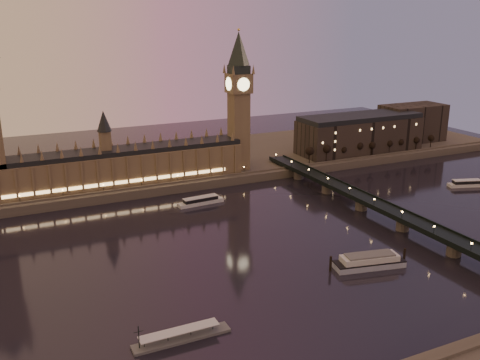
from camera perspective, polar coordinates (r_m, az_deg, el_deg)
The scene contains 19 objects.
ground at distance 288.28m, azimuth 0.46°, elevation -7.04°, with size 700.00×700.00×0.00m, color black.
far_embankment at distance 442.30m, azimuth -5.39°, elevation 1.89°, with size 560.00×130.00×6.00m, color #423D35.
palace_of_westminster at distance 377.92m, azimuth -13.15°, elevation 1.85°, with size 180.00×26.62×52.00m.
big_ben at distance 399.44m, azimuth -0.14°, elevation 9.27°, with size 17.68×17.68×104.00m.
westminster_bridge at distance 333.70m, azimuth 14.78°, elevation -3.20°, with size 13.20×260.00×15.30m.
city_block at distance 490.43m, azimuth 14.47°, elevation 5.23°, with size 155.00×45.00×34.00m.
bare_tree_0 at distance 426.05m, azimuth 7.59°, elevation 2.89°, with size 5.85×5.85×11.89m.
bare_tree_1 at distance 434.47m, azimuth 9.30°, elevation 3.08°, with size 5.85×5.85×11.89m.
bare_tree_2 at distance 443.26m, azimuth 10.95°, elevation 3.27°, with size 5.85×5.85×11.89m.
bare_tree_3 at distance 452.41m, azimuth 12.53°, elevation 3.45°, with size 5.85×5.85×11.89m.
bare_tree_4 at distance 461.89m, azimuth 14.05°, elevation 3.62°, with size 5.85×5.85×11.89m.
bare_tree_5 at distance 471.69m, azimuth 15.51°, elevation 3.78°, with size 5.85×5.85×11.89m.
bare_tree_6 at distance 481.78m, azimuth 16.91°, elevation 3.93°, with size 5.85×5.85×11.89m.
bare_tree_7 at distance 492.15m, azimuth 18.25°, elevation 4.07°, with size 5.85×5.85×11.89m.
bare_tree_8 at distance 502.78m, azimuth 19.54°, elevation 4.21°, with size 5.85×5.85×11.89m.
cruise_boat_a at distance 350.97m, azimuth -4.22°, elevation -2.24°, with size 31.44×8.91×4.97m.
cruise_boat_b at distance 420.09m, azimuth 23.02°, elevation -0.34°, with size 27.52×14.88×4.94m.
moored_barge at distance 271.34m, azimuth 13.63°, elevation -8.42°, with size 39.79×16.82×7.45m.
pontoon_pier at distance 212.17m, azimuth -6.28°, elevation -16.32°, with size 38.27×6.38×10.21m.
Camera 1 is at (-115.28, -236.90, 117.02)m, focal length 40.00 mm.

